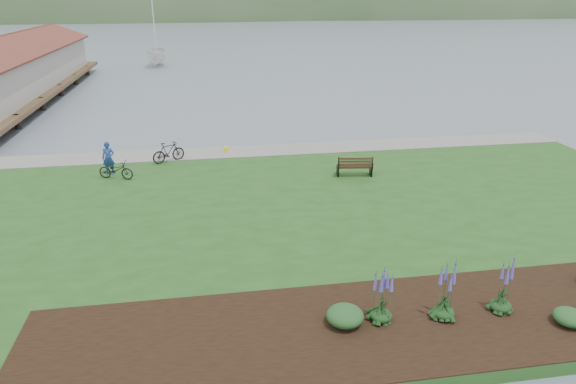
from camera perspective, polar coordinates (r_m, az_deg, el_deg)
name	(u,v)px	position (r m, az deg, el deg)	size (l,w,h in m)	color
ground	(296,203)	(23.03, 0.88, -1.20)	(600.00, 600.00, 0.00)	slate
lawn	(304,217)	(21.15, 1.83, -2.77)	(34.00, 20.00, 0.40)	#214F1C
shoreline_path	(275,150)	(29.31, -1.50, 4.71)	(34.00, 2.20, 0.03)	gray
garden_bed	(463,316)	(15.54, 18.88, -12.91)	(24.00, 4.40, 0.04)	black
far_hillside	(267,16)	(192.58, -2.34, 18.91)	(580.00, 80.00, 38.00)	#35542F
pier_pavilion	(12,68)	(51.44, -28.29, 12.08)	(8.00, 36.00, 5.40)	#4C3826
park_bench	(355,166)	(25.19, 7.44, 2.89)	(1.77, 0.91, 1.05)	black
person	(108,155)	(26.63, -19.36, 3.85)	(0.70, 0.48, 1.92)	#204192
bicycle_a	(116,170)	(26.00, -18.59, 2.35)	(1.74, 0.61, 0.91)	black
bicycle_b	(168,152)	(27.81, -13.14, 4.34)	(1.80, 0.52, 1.09)	black
sailboat	(158,66)	(67.74, -14.27, 13.38)	(9.76, 9.94, 25.73)	silver
pannier	(226,150)	(29.09, -6.90, 4.71)	(0.18, 0.29, 0.31)	yellow
echium_0	(445,294)	(14.90, 17.09, -10.82)	(0.62, 0.62, 1.84)	#133614
echium_1	(503,290)	(15.77, 22.81, -9.96)	(0.62, 0.62, 1.84)	#133614
echium_4	(382,296)	(14.36, 10.45, -11.34)	(0.62, 0.62, 1.81)	#133614
shrub_0	(345,316)	(14.36, 6.35, -13.50)	(1.02, 1.02, 0.51)	#1E4C21
shrub_1	(570,317)	(16.22, 28.81, -12.08)	(0.85, 0.85, 0.42)	#1E4C21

